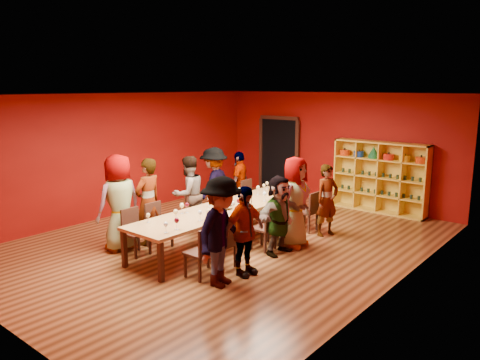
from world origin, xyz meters
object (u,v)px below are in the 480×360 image
(shelving_unit, at_px, (380,174))
(chair_person_right_3, at_px, (283,219))
(chair_person_right_1, at_px, (225,242))
(tasting_table, at_px, (226,209))
(chair_person_left_2, at_px, (197,211))
(chair_person_left_4, at_px, (250,196))
(chair_person_right_0, at_px, (203,250))
(chair_person_left_0, at_px, (134,229))
(chair_person_right_2, at_px, (267,226))
(chair_person_left_1, at_px, (157,222))
(wine_bottle, at_px, (289,186))
(chair_person_left_3, at_px, (222,204))
(person_right_2, at_px, (279,215))
(person_right_3, at_px, (295,202))
(person_right_0, at_px, (222,232))
(person_left_4, at_px, (240,183))
(person_left_2, at_px, (188,194))
(person_left_0, at_px, (119,203))
(chair_person_right_4, at_px, (310,209))
(person_right_1, at_px, (244,231))
(spittoon_bowl, at_px, (226,205))
(person_left_1, at_px, (148,202))
(person_left_3, at_px, (214,185))
(person_right_4, at_px, (327,200))

(shelving_unit, bearing_deg, chair_person_right_3, -97.71)
(chair_person_right_1, bearing_deg, tasting_table, 130.54)
(tasting_table, relative_size, chair_person_left_2, 5.06)
(chair_person_left_4, height_order, chair_person_right_0, same)
(tasting_table, distance_m, chair_person_right_1, 1.41)
(chair_person_left_0, bearing_deg, chair_person_right_2, 44.59)
(chair_person_left_1, bearing_deg, wine_bottle, 69.97)
(chair_person_left_3, distance_m, chair_person_left_4, 1.01)
(chair_person_right_2, distance_m, wine_bottle, 1.99)
(person_right_2, bearing_deg, person_right_3, 5.05)
(person_right_0, bearing_deg, person_left_4, 24.57)
(chair_person_left_4, xyz_separation_m, chair_person_right_3, (1.82, -1.19, 0.00))
(person_left_4, relative_size, chair_person_right_2, 1.77)
(chair_person_right_0, bearing_deg, chair_person_left_2, 137.22)
(person_left_4, bearing_deg, tasting_table, 11.90)
(tasting_table, relative_size, person_right_0, 2.51)
(person_right_3, relative_size, wine_bottle, 5.24)
(chair_person_left_2, height_order, person_left_2, person_left_2)
(person_right_2, bearing_deg, chair_person_left_1, 122.82)
(chair_person_left_2, height_order, chair_person_left_4, same)
(chair_person_left_2, distance_m, person_left_4, 1.89)
(chair_person_left_2, relative_size, person_right_2, 0.58)
(shelving_unit, bearing_deg, wine_bottle, -117.16)
(person_left_0, height_order, chair_person_right_4, person_left_0)
(person_right_3, bearing_deg, chair_person_left_4, 54.30)
(chair_person_right_2, bearing_deg, wine_bottle, 111.21)
(chair_person_left_0, distance_m, person_left_2, 1.75)
(chair_person_left_1, xyz_separation_m, wine_bottle, (1.11, 3.05, 0.39))
(person_left_4, height_order, person_right_1, person_left_4)
(spittoon_bowl, bearing_deg, person_right_1, -37.11)
(chair_person_left_1, relative_size, person_left_1, 0.50)
(chair_person_left_4, bearing_deg, chair_person_left_3, -90.00)
(person_left_4, xyz_separation_m, chair_person_right_0, (2.15, -3.53, -0.29))
(person_left_4, relative_size, spittoon_bowl, 4.89)
(person_left_1, relative_size, person_right_3, 0.97)
(person_right_1, bearing_deg, chair_person_left_4, 41.52)
(shelving_unit, relative_size, person_left_4, 1.52)
(person_right_0, bearing_deg, chair_person_right_0, 78.46)
(tasting_table, distance_m, chair_person_left_2, 0.93)
(person_left_2, distance_m, person_left_4, 1.84)
(chair_person_left_2, bearing_deg, chair_person_right_2, 3.10)
(chair_person_left_1, xyz_separation_m, person_left_3, (-0.26, 1.96, 0.40))
(person_left_2, distance_m, wine_bottle, 2.36)
(person_left_3, bearing_deg, chair_person_right_1, 32.50)
(person_left_1, bearing_deg, chair_person_right_3, 124.66)
(chair_person_left_3, bearing_deg, chair_person_left_2, -90.00)
(chair_person_right_1, height_order, person_right_4, person_right_4)
(chair_person_left_0, xyz_separation_m, person_left_0, (-0.42, 0.00, 0.45))
(wine_bottle, bearing_deg, chair_person_left_2, -120.04)
(person_left_3, xyz_separation_m, person_right_3, (2.35, -0.17, 0.02))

